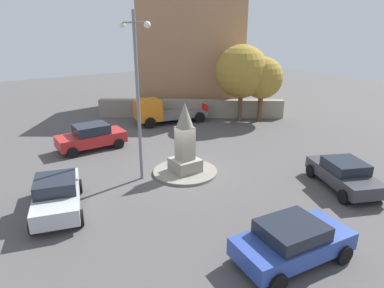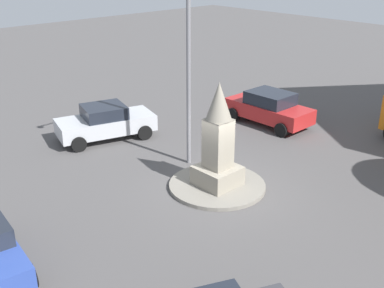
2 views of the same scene
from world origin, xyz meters
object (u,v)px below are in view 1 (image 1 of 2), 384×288
Objects in this scene: monument at (185,143)px; streetlamp at (137,84)px; tree_near_wall at (242,72)px; car_silver_waiting at (57,194)px; car_blue_parked_left at (293,241)px; tree_mid_cluster at (262,78)px; car_dark_grey_approaching at (344,174)px; corner_building at (192,53)px; truck_orange_parked_right at (161,112)px; car_red_near_island at (91,137)px.

streetlamp is at bearing -106.73° from monument.
tree_near_wall is (-6.30, 9.38, 2.31)m from monument.
car_silver_waiting is 9.46m from car_blue_parked_left.
tree_mid_cluster is at bearing 108.16° from car_silver_waiting.
car_silver_waiting is (-5.39, -11.86, 0.05)m from car_dark_grey_approaching.
car_silver_waiting is 0.74× the size of tree_near_wall.
monument is 0.82× the size of car_silver_waiting.
corner_building is at bearing 179.15° from tree_near_wall.
streetlamp is at bearing -171.63° from car_blue_parked_left.
streetlamp is 13.79m from tree_mid_cluster.
car_blue_parked_left is (7.63, 5.60, -0.02)m from car_silver_waiting.
tree_mid_cluster is at bearing 110.02° from streetlamp.
streetlamp is at bearing -34.40° from truck_orange_parked_right.
tree_near_wall is 1.18× the size of tree_mid_cluster.
truck_orange_parked_right is at bearing 145.60° from streetlamp.
truck_orange_parked_right reaches higher than car_silver_waiting.
truck_orange_parked_right is 8.42m from tree_mid_cluster.
car_silver_waiting is at bearing -77.60° from streetlamp.
corner_building reaches higher than car_dark_grey_approaching.
corner_building is at bearing 153.98° from car_blue_parked_left.
truck_orange_parked_right reaches higher than car_blue_parked_left.
streetlamp is at bearing -130.12° from car_dark_grey_approaching.
car_dark_grey_approaching is at bearing 109.67° from car_blue_parked_left.
tree_mid_cluster is (-13.28, 11.64, 2.72)m from car_blue_parked_left.
car_silver_waiting reaches higher than car_blue_parked_left.
truck_orange_parked_right reaches higher than car_dark_grey_approaching.
tree_mid_cluster is (-4.70, 12.90, -1.34)m from streetlamp.
corner_building reaches higher than car_red_near_island.
streetlamp is 11.04m from truck_orange_parked_right.
monument is 8.03m from car_blue_parked_left.
car_dark_grey_approaching is 0.74× the size of truck_orange_parked_right.
car_dark_grey_approaching is (5.68, 5.33, -0.94)m from monument.
car_red_near_island is 0.81× the size of tree_mid_cluster.
car_blue_parked_left is 0.69× the size of tree_near_wall.
tree_near_wall is at bearing 115.95° from streetlamp.
tree_mid_cluster reaches higher than car_red_near_island.
car_blue_parked_left is at bearing -41.22° from tree_mid_cluster.
car_red_near_island is at bearing -173.37° from streetlamp.
streetlamp is 1.35× the size of truck_orange_parked_right.
corner_building is at bearing -171.41° from tree_mid_cluster.
car_dark_grey_approaching is 0.99× the size of car_silver_waiting.
car_blue_parked_left is 17.86m from tree_near_wall.
car_red_near_island is 14.45m from car_blue_parked_left.
monument reaches higher than car_silver_waiting.
corner_building is 7.19m from tree_near_wall.
truck_orange_parked_right is 0.60× the size of corner_building.
car_dark_grey_approaching is 1.07× the size of car_red_near_island.
tree_near_wall is (-6.59, 15.91, 3.20)m from car_silver_waiting.
car_silver_waiting is 0.75× the size of truck_orange_parked_right.
car_red_near_island is 0.69× the size of truck_orange_parked_right.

